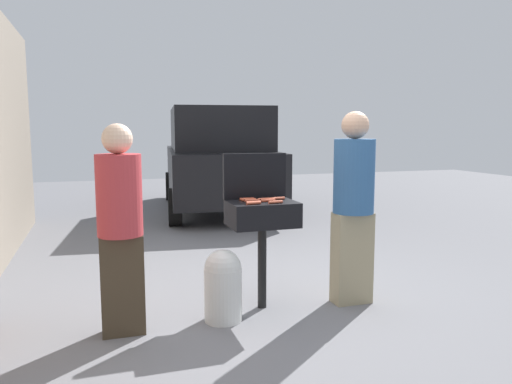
% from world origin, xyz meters
% --- Properties ---
extents(ground_plane, '(24.00, 24.00, 0.00)m').
position_xyz_m(ground_plane, '(0.00, 0.00, 0.00)').
color(ground_plane, slate).
extents(bbq_grill, '(0.60, 0.44, 0.98)m').
position_xyz_m(bbq_grill, '(-0.20, -0.12, 0.83)').
color(bbq_grill, black).
rests_on(bbq_grill, ground).
extents(grill_lid_open, '(0.60, 0.05, 0.42)m').
position_xyz_m(grill_lid_open, '(-0.20, 0.10, 1.19)').
color(grill_lid_open, black).
rests_on(grill_lid_open, bbq_grill).
extents(hot_dog_0, '(0.13, 0.03, 0.03)m').
position_xyz_m(hot_dog_0, '(-0.15, -0.11, 0.99)').
color(hot_dog_0, '#AD4228').
rests_on(hot_dog_0, bbq_grill).
extents(hot_dog_1, '(0.13, 0.03, 0.03)m').
position_xyz_m(hot_dog_1, '(-0.32, -0.23, 0.99)').
color(hot_dog_1, '#C6593D').
rests_on(hot_dog_1, bbq_grill).
extents(hot_dog_2, '(0.13, 0.04, 0.03)m').
position_xyz_m(hot_dog_2, '(-0.29, -0.12, 0.99)').
color(hot_dog_2, '#B74C33').
rests_on(hot_dog_2, bbq_grill).
extents(hot_dog_3, '(0.13, 0.03, 0.03)m').
position_xyz_m(hot_dog_3, '(-0.31, -0.06, 0.99)').
color(hot_dog_3, '#AD4228').
rests_on(hot_dog_3, bbq_grill).
extents(hot_dog_4, '(0.13, 0.04, 0.03)m').
position_xyz_m(hot_dog_4, '(-0.16, -0.16, 0.99)').
color(hot_dog_4, '#B74C33').
rests_on(hot_dog_4, bbq_grill).
extents(hot_dog_5, '(0.13, 0.04, 0.03)m').
position_xyz_m(hot_dog_5, '(-0.12, -0.26, 0.99)').
color(hot_dog_5, '#C6593D').
rests_on(hot_dog_5, bbq_grill).
extents(hot_dog_6, '(0.13, 0.04, 0.03)m').
position_xyz_m(hot_dog_6, '(-0.16, -0.07, 0.99)').
color(hot_dog_6, '#C6593D').
rests_on(hot_dog_6, bbq_grill).
extents(hot_dog_7, '(0.13, 0.03, 0.03)m').
position_xyz_m(hot_dog_7, '(-0.03, -0.06, 0.99)').
color(hot_dog_7, '#C6593D').
rests_on(hot_dog_7, bbq_grill).
extents(hot_dog_8, '(0.13, 0.04, 0.03)m').
position_xyz_m(hot_dog_8, '(-0.33, -0.26, 0.99)').
color(hot_dog_8, '#B74C33').
rests_on(hot_dog_8, bbq_grill).
extents(hot_dog_9, '(0.13, 0.04, 0.03)m').
position_xyz_m(hot_dog_9, '(-0.31, -0.02, 0.99)').
color(hot_dog_9, '#AD4228').
rests_on(hot_dog_9, bbq_grill).
extents(propane_tank, '(0.32, 0.32, 0.62)m').
position_xyz_m(propane_tank, '(-0.62, -0.32, 0.32)').
color(propane_tank, silver).
rests_on(propane_tank, ground).
extents(person_left, '(0.35, 0.35, 1.67)m').
position_xyz_m(person_left, '(-1.44, -0.33, 0.90)').
color(person_left, '#3F3323').
rests_on(person_left, ground).
extents(person_right, '(0.37, 0.37, 1.78)m').
position_xyz_m(person_right, '(0.64, -0.25, 0.97)').
color(person_right, gray).
rests_on(person_right, ground).
extents(parked_minivan, '(2.45, 4.60, 2.02)m').
position_xyz_m(parked_minivan, '(0.70, 5.31, 1.03)').
color(parked_minivan, black).
rests_on(parked_minivan, ground).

